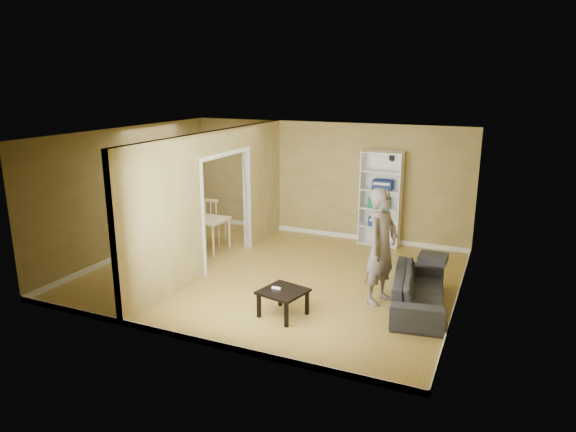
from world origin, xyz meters
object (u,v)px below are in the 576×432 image
Objects in this scene: chair_far at (215,220)px; person at (382,237)px; sofa at (419,285)px; chair_left at (168,225)px; coffee_table at (283,294)px; bookshelf at (381,199)px; chair_near at (189,234)px; dining_table at (201,221)px.

person is at bearing 153.72° from chair_far.
sofa is 2.23× the size of chair_left.
sofa reaches higher than coffee_table.
chair_left is at bearing -155.43° from bookshelf.
coffee_table is 0.70× the size of chair_left.
bookshelf is at bearing -162.80° from chair_far.
chair_far is at bearing -158.52° from bookshelf.
bookshelf reaches higher than chair_far.
sofa is 0.91× the size of person.
chair_near is (-4.68, 0.55, 0.10)m from sofa.
chair_left reaches higher than dining_table.
coffee_table is at bearing -96.64° from bookshelf.
person is 3.51× the size of coffee_table.
person is 1.07× the size of bookshelf.
bookshelf reaches higher than sofa.
coffee_table is 0.61× the size of chair_far.
sofa is 3.19× the size of coffee_table.
chair_near is (0.89, -0.48, 0.03)m from chair_left.
person is (-0.63, -0.03, 0.72)m from sofa.
person is at bearing -19.82° from chair_near.
dining_table is 0.83m from chair_left.
person is 4.15m from chair_near.
sofa is at bearing 59.43° from chair_left.
sofa is at bearing 31.80° from coffee_table.
bookshelf is 1.87× the size of dining_table.
dining_table is at bearing 82.48° from chair_far.
dining_table reaches higher than coffee_table.
sofa is at bearing 156.71° from chair_far.
sofa is 1.82× the size of dining_table.
dining_table is 0.54m from chair_far.
chair_left is (-4.94, 1.06, -0.65)m from person.
chair_near is at bearing 88.21° from chair_far.
chair_left is 1.03m from chair_far.
chair_far reaches higher than chair_near.
chair_left is 0.93× the size of chair_near.
coffee_table is (-1.84, -1.14, -0.03)m from sofa.
chair_near is at bearing -144.07° from bookshelf.
chair_far is at bearing 136.25° from coffee_table.
chair_left is 1.01m from chair_near.
chair_near is at bearing -82.03° from dining_table.
chair_left is at bearing 139.64° from chair_near.
person reaches higher than coffee_table.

